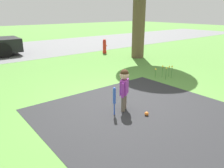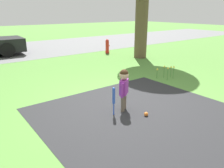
{
  "view_description": "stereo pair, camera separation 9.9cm",
  "coord_description": "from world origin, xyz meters",
  "px_view_note": "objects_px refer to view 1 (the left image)",
  "views": [
    {
      "loc": [
        -3.02,
        -3.56,
        2.0
      ],
      "look_at": [
        -0.19,
        -0.03,
        0.47
      ],
      "focal_mm": 35.0,
      "sensor_mm": 36.0,
      "label": 1
    },
    {
      "loc": [
        -2.94,
        -3.63,
        2.0
      ],
      "look_at": [
        -0.19,
        -0.03,
        0.47
      ],
      "focal_mm": 35.0,
      "sensor_mm": 36.0,
      "label": 2
    }
  ],
  "objects_px": {
    "child": "(124,84)",
    "fire_hydrant": "(105,47)",
    "baseball_bat": "(114,97)",
    "sports_ball": "(147,114)"
  },
  "relations": [
    {
      "from": "child",
      "to": "fire_hydrant",
      "type": "relative_size",
      "value": 1.28
    },
    {
      "from": "baseball_bat",
      "to": "sports_ball",
      "type": "xyz_separation_m",
      "value": [
        0.48,
        -0.44,
        -0.34
      ]
    },
    {
      "from": "sports_ball",
      "to": "fire_hydrant",
      "type": "bearing_deg",
      "value": 60.16
    },
    {
      "from": "child",
      "to": "fire_hydrant",
      "type": "bearing_deg",
      "value": 21.35
    },
    {
      "from": "child",
      "to": "sports_ball",
      "type": "distance_m",
      "value": 0.75
    },
    {
      "from": "fire_hydrant",
      "to": "sports_ball",
      "type": "bearing_deg",
      "value": -119.84
    },
    {
      "from": "sports_ball",
      "to": "fire_hydrant",
      "type": "height_order",
      "value": "fire_hydrant"
    },
    {
      "from": "baseball_bat",
      "to": "sports_ball",
      "type": "relative_size",
      "value": 7.04
    },
    {
      "from": "baseball_bat",
      "to": "sports_ball",
      "type": "bearing_deg",
      "value": -42.29
    },
    {
      "from": "baseball_bat",
      "to": "fire_hydrant",
      "type": "xyz_separation_m",
      "value": [
        3.87,
        5.48,
        -0.04
      ]
    }
  ]
}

